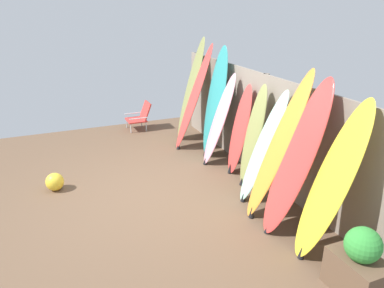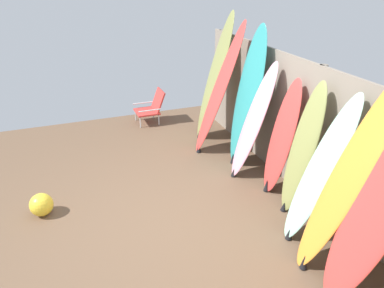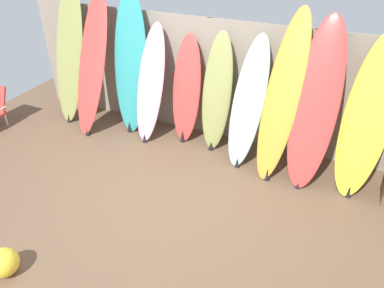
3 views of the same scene
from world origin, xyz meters
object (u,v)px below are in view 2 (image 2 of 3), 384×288
(surfboard_olive_5, at_px, (303,150))
(surfboard_seafoam_6, at_px, (321,171))
(beach_chair, at_px, (152,107))
(surfboard_orange_7, at_px, (349,176))
(surfboard_pink_3, at_px, (253,122))
(surfboard_red_8, at_px, (381,201))
(surfboard_teal_2, at_px, (247,99))
(surfboard_olive_0, at_px, (215,78))
(surfboard_red_1, at_px, (219,90))
(beach_ball, at_px, (41,205))
(surfboard_red_4, at_px, (282,139))

(surfboard_olive_5, bearing_deg, surfboard_seafoam_6, -14.20)
(beach_chair, bearing_deg, surfboard_orange_7, 5.17)
(surfboard_pink_3, relative_size, surfboard_red_8, 0.83)
(surfboard_teal_2, xyz_separation_m, beach_chair, (-2.17, -0.92, -0.74))
(surfboard_red_8, distance_m, beach_chair, 5.03)
(surfboard_orange_7, relative_size, beach_chair, 3.24)
(surfboard_red_8, bearing_deg, surfboard_teal_2, 176.27)
(surfboard_olive_0, height_order, beach_chair, surfboard_olive_0)
(surfboard_pink_3, xyz_separation_m, surfboard_red_8, (2.37, -0.09, 0.18))
(surfboard_red_1, distance_m, surfboard_orange_7, 2.89)
(surfboard_olive_0, xyz_separation_m, surfboard_red_1, (0.56, -0.16, -0.03))
(surfboard_red_1, xyz_separation_m, surfboard_teal_2, (0.55, 0.21, -0.00))
(surfboard_teal_2, bearing_deg, surfboard_olive_5, 0.62)
(surfboard_teal_2, distance_m, surfboard_olive_5, 1.41)
(beach_ball, bearing_deg, surfboard_olive_5, 71.53)
(beach_ball, bearing_deg, surfboard_pink_3, 89.73)
(surfboard_red_4, distance_m, beach_ball, 3.21)
(surfboard_olive_5, height_order, beach_ball, surfboard_olive_5)
(surfboard_red_1, bearing_deg, surfboard_orange_7, 0.78)
(surfboard_teal_2, distance_m, beach_ball, 3.21)
(beach_chair, bearing_deg, surfboard_teal_2, 18.65)
(surfboard_olive_0, bearing_deg, surfboard_red_1, -16.31)
(surfboard_olive_0, bearing_deg, surfboard_pink_3, -1.80)
(surfboard_pink_3, height_order, surfboard_olive_5, surfboard_pink_3)
(surfboard_red_4, bearing_deg, surfboard_red_1, -170.29)
(surfboard_red_8, height_order, beach_chair, surfboard_red_8)
(beach_ball, bearing_deg, surfboard_teal_2, 96.82)
(surfboard_red_8, bearing_deg, surfboard_seafoam_6, 175.45)
(surfboard_teal_2, relative_size, surfboard_orange_7, 1.02)
(surfboard_olive_0, height_order, surfboard_seafoam_6, surfboard_olive_0)
(surfboard_seafoam_6, bearing_deg, beach_ball, -117.33)
(surfboard_pink_3, bearing_deg, beach_chair, -162.07)
(surfboard_orange_7, relative_size, beach_ball, 7.18)
(surfboard_teal_2, xyz_separation_m, surfboard_pink_3, (0.38, -0.09, -0.22))
(surfboard_pink_3, xyz_separation_m, surfboard_seafoam_6, (1.51, -0.02, 0.00))
(surfboard_red_8, bearing_deg, surfboard_red_4, 173.18)
(beach_chair, bearing_deg, surfboard_olive_0, 35.10)
(surfboard_olive_0, distance_m, surfboard_seafoam_6, 3.01)
(surfboard_red_1, relative_size, surfboard_teal_2, 1.00)
(surfboard_olive_0, distance_m, surfboard_red_1, 0.58)
(surfboard_red_4, relative_size, surfboard_seafoam_6, 0.93)
(surfboard_red_1, distance_m, beach_ball, 3.13)
(surfboard_red_4, distance_m, surfboard_orange_7, 1.47)
(surfboard_seafoam_6, distance_m, beach_chair, 4.17)
(surfboard_olive_5, xyz_separation_m, surfboard_red_8, (1.36, -0.19, 0.18))
(surfboard_red_4, xyz_separation_m, surfboard_orange_7, (1.43, -0.21, 0.26))
(surfboard_red_1, xyz_separation_m, beach_chair, (-1.62, -0.71, -0.74))
(surfboard_orange_7, distance_m, surfboard_red_8, 0.41)
(surfboard_orange_7, xyz_separation_m, surfboard_red_8, (0.41, -0.01, -0.02))
(surfboard_olive_0, height_order, surfboard_red_1, surfboard_olive_0)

